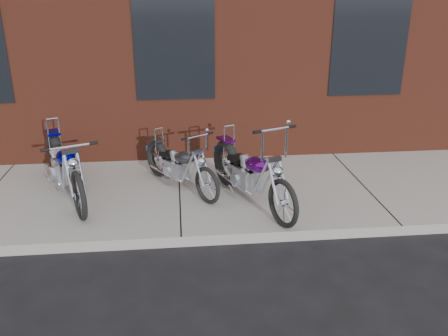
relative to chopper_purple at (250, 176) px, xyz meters
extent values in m
plane|color=black|center=(-1.05, -0.99, -0.57)|extent=(120.00, 120.00, 0.00)
cube|color=#969592|center=(-1.05, 0.51, -0.50)|extent=(22.00, 3.00, 0.15)
torus|color=black|center=(-0.22, 0.56, -0.05)|extent=(0.41, 0.75, 0.75)
torus|color=black|center=(0.38, -0.97, -0.09)|extent=(0.32, 0.66, 0.68)
cube|color=#8F93A5|center=(0.02, -0.06, -0.06)|extent=(0.42, 0.49, 0.31)
ellipsoid|color=#58097C|center=(0.13, -0.34, 0.24)|extent=(0.46, 0.63, 0.32)
cube|color=black|center=(-0.08, 0.19, 0.15)|extent=(0.34, 0.36, 0.06)
cylinder|color=silver|center=(0.33, -0.84, 0.19)|extent=(0.15, 0.30, 0.56)
cylinder|color=silver|center=(0.28, -0.72, 0.88)|extent=(0.55, 0.24, 0.03)
cylinder|color=silver|center=(-0.19, 0.48, 0.35)|extent=(0.03, 0.03, 0.50)
cylinder|color=silver|center=(0.06, 0.20, -0.20)|extent=(0.39, 0.89, 0.05)
torus|color=black|center=(-3.02, 1.10, -0.03)|extent=(0.44, 0.78, 0.78)
torus|color=black|center=(-2.37, -0.47, -0.07)|extent=(0.34, 0.68, 0.71)
cube|color=#8F93A5|center=(-2.75, 0.46, -0.04)|extent=(0.45, 0.52, 0.33)
ellipsoid|color=#0001BA|center=(-2.63, 0.18, 0.27)|extent=(0.49, 0.66, 0.33)
cube|color=#BCB2A7|center=(-2.86, 0.72, 0.17)|extent=(0.36, 0.38, 0.07)
cylinder|color=silver|center=(-2.42, -0.35, 0.21)|extent=(0.16, 0.31, 0.59)
cylinder|color=silver|center=(-2.47, -0.22, 0.57)|extent=(0.57, 0.26, 0.03)
cylinder|color=silver|center=(-2.98, 1.02, 0.38)|extent=(0.03, 0.03, 0.52)
cylinder|color=silver|center=(-2.72, 0.73, -0.19)|extent=(0.42, 0.92, 0.05)
torus|color=black|center=(-1.32, 1.07, -0.11)|extent=(0.45, 0.60, 0.64)
torus|color=black|center=(-0.56, -0.10, -0.14)|extent=(0.37, 0.52, 0.58)
cube|color=#8F93A5|center=(-1.01, 0.60, -0.11)|extent=(0.40, 0.43, 0.27)
ellipsoid|color=#2E2F33|center=(-0.88, 0.39, 0.14)|extent=(0.46, 0.53, 0.27)
cube|color=black|center=(-1.14, 0.79, 0.06)|extent=(0.31, 0.32, 0.05)
cylinder|color=silver|center=(-0.62, 0.00, 0.10)|extent=(0.17, 0.23, 0.48)
cylinder|color=silver|center=(-0.69, 0.09, 0.58)|extent=(0.42, 0.29, 0.03)
cylinder|color=silver|center=(-1.28, 1.01, 0.23)|extent=(0.03, 0.03, 0.43)
cylinder|color=silver|center=(-1.03, 0.82, -0.23)|extent=(0.47, 0.69, 0.04)
camera|label=1|loc=(-1.05, -6.44, 2.62)|focal=38.00mm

